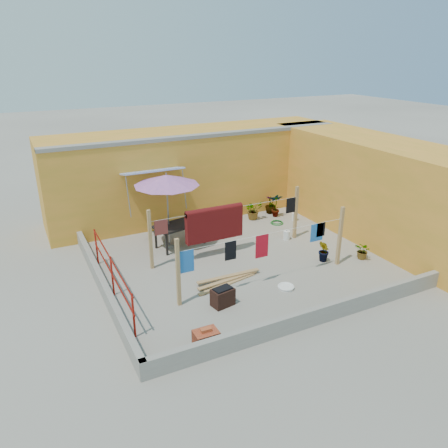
% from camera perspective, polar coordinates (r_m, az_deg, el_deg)
% --- Properties ---
extents(ground, '(80.00, 80.00, 0.00)m').
position_cam_1_polar(ground, '(13.16, 2.19, -4.96)').
color(ground, '#9E998E').
rests_on(ground, ground).
extents(wall_back, '(11.00, 3.27, 3.21)m').
position_cam_1_polar(wall_back, '(16.77, -3.95, 6.84)').
color(wall_back, orange).
rests_on(wall_back, ground).
extents(wall_right, '(2.40, 9.00, 3.20)m').
position_cam_1_polar(wall_right, '(15.59, 19.37, 4.44)').
color(wall_right, orange).
rests_on(wall_right, ground).
extents(parapet_front, '(8.30, 0.16, 0.44)m').
position_cam_1_polar(parapet_front, '(10.48, 11.79, -11.69)').
color(parapet_front, gray).
rests_on(parapet_front, ground).
extents(parapet_left, '(0.16, 7.30, 0.44)m').
position_cam_1_polar(parapet_left, '(11.87, -15.55, -7.79)').
color(parapet_left, gray).
rests_on(parapet_left, ground).
extents(red_railing, '(0.05, 4.20, 1.10)m').
position_cam_1_polar(red_railing, '(11.50, -14.47, -5.86)').
color(red_railing, '#A51910').
rests_on(red_railing, ground).
extents(clothesline_rig, '(5.09, 2.35, 1.80)m').
position_cam_1_polar(clothesline_rig, '(13.03, -0.52, -0.35)').
color(clothesline_rig, tan).
rests_on(clothesline_rig, ground).
extents(patio_umbrella, '(2.34, 2.34, 2.45)m').
position_cam_1_polar(patio_umbrella, '(13.54, -7.52, 5.65)').
color(patio_umbrella, gray).
rests_on(patio_umbrella, ground).
extents(outdoor_table, '(1.78, 1.16, 0.77)m').
position_cam_1_polar(outdoor_table, '(14.01, -5.77, -0.23)').
color(outdoor_table, black).
rests_on(outdoor_table, ground).
extents(brick_stack, '(0.52, 0.39, 0.45)m').
position_cam_1_polar(brick_stack, '(9.62, -2.35, -14.73)').
color(brick_stack, '#963722').
rests_on(brick_stack, ground).
extents(lumber_pile, '(2.03, 0.58, 0.12)m').
position_cam_1_polar(lumber_pile, '(12.05, 0.52, -7.31)').
color(lumber_pile, tan).
rests_on(lumber_pile, ground).
extents(brazier, '(0.60, 0.45, 0.49)m').
position_cam_1_polar(brazier, '(10.95, -0.17, -9.48)').
color(brazier, black).
rests_on(brazier, ground).
extents(white_basin, '(0.45, 0.45, 0.08)m').
position_cam_1_polar(white_basin, '(11.87, 8.09, -8.14)').
color(white_basin, silver).
rests_on(white_basin, ground).
extents(water_jug_a, '(0.23, 0.23, 0.36)m').
position_cam_1_polar(water_jug_a, '(14.74, 8.16, -1.45)').
color(water_jug_a, silver).
rests_on(water_jug_a, ground).
extents(water_jug_b, '(0.21, 0.21, 0.33)m').
position_cam_1_polar(water_jug_b, '(16.44, 9.20, 0.93)').
color(water_jug_b, silver).
rests_on(water_jug_b, ground).
extents(green_hose, '(0.48, 0.48, 0.07)m').
position_cam_1_polar(green_hose, '(16.11, 6.92, 0.18)').
color(green_hose, '#176722').
rests_on(green_hose, ground).
extents(plant_back_a, '(0.68, 0.60, 0.73)m').
position_cam_1_polar(plant_back_a, '(16.35, 3.86, 1.86)').
color(plant_back_a, '#1A5217').
rests_on(plant_back_a, ground).
extents(plant_back_b, '(0.53, 0.53, 0.71)m').
position_cam_1_polar(plant_back_b, '(17.00, 6.10, 2.56)').
color(plant_back_b, '#1A5217').
rests_on(plant_back_b, ground).
extents(plant_right_a, '(0.56, 0.45, 0.92)m').
position_cam_1_polar(plant_right_a, '(16.65, 6.80, 2.48)').
color(plant_right_a, '#1A5217').
rests_on(plant_right_a, ground).
extents(plant_right_b, '(0.42, 0.47, 0.69)m').
position_cam_1_polar(plant_right_b, '(13.35, 12.95, -3.47)').
color(plant_right_b, '#1A5217').
rests_on(plant_right_b, ground).
extents(plant_right_c, '(0.51, 0.56, 0.54)m').
position_cam_1_polar(plant_right_c, '(13.87, 17.72, -3.36)').
color(plant_right_c, '#1A5217').
rests_on(plant_right_c, ground).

